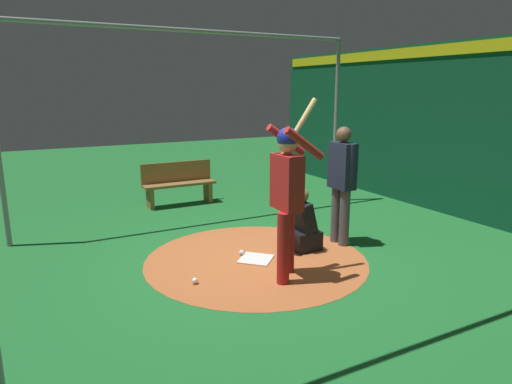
{
  "coord_description": "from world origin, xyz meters",
  "views": [
    {
      "loc": [
        2.72,
        5.14,
        2.29
      ],
      "look_at": [
        0.0,
        0.0,
        0.95
      ],
      "focal_mm": 31.74,
      "sensor_mm": 36.0,
      "label": 1
    }
  ],
  "objects_px": {
    "baseball_0": "(242,252)",
    "bench": "(179,183)",
    "umpire": "(342,179)",
    "batter": "(288,188)",
    "catcher": "(302,226)",
    "home_plate": "(256,259)",
    "baseball_1": "(195,281)"
  },
  "relations": [
    {
      "from": "umpire",
      "to": "baseball_1",
      "type": "distance_m",
      "value": 2.65
    },
    {
      "from": "home_plate",
      "to": "umpire",
      "type": "bearing_deg",
      "value": -179.55
    },
    {
      "from": "batter",
      "to": "baseball_1",
      "type": "bearing_deg",
      "value": -16.96
    },
    {
      "from": "baseball_0",
      "to": "home_plate",
      "type": "bearing_deg",
      "value": 113.29
    },
    {
      "from": "batter",
      "to": "umpire",
      "type": "bearing_deg",
      "value": -152.98
    },
    {
      "from": "batter",
      "to": "baseball_0",
      "type": "distance_m",
      "value": 1.44
    },
    {
      "from": "catcher",
      "to": "baseball_0",
      "type": "xyz_separation_m",
      "value": [
        0.87,
        -0.19,
        -0.31
      ]
    },
    {
      "from": "bench",
      "to": "baseball_1",
      "type": "xyz_separation_m",
      "value": [
        1.06,
        3.77,
        -0.39
      ]
    },
    {
      "from": "home_plate",
      "to": "catcher",
      "type": "relative_size",
      "value": 0.46
    },
    {
      "from": "catcher",
      "to": "umpire",
      "type": "bearing_deg",
      "value": 176.83
    },
    {
      "from": "umpire",
      "to": "bench",
      "type": "xyz_separation_m",
      "value": [
        1.38,
        -3.4,
        -0.55
      ]
    },
    {
      "from": "umpire",
      "to": "baseball_0",
      "type": "relative_size",
      "value": 23.69
    },
    {
      "from": "batter",
      "to": "umpire",
      "type": "height_order",
      "value": "batter"
    },
    {
      "from": "home_plate",
      "to": "catcher",
      "type": "bearing_deg",
      "value": -176.43
    },
    {
      "from": "batter",
      "to": "baseball_0",
      "type": "height_order",
      "value": "batter"
    },
    {
      "from": "batter",
      "to": "baseball_1",
      "type": "xyz_separation_m",
      "value": [
        1.08,
        -0.33,
        -1.09
      ]
    },
    {
      "from": "batter",
      "to": "baseball_0",
      "type": "xyz_separation_m",
      "value": [
        0.16,
        -0.92,
        -1.09
      ]
    },
    {
      "from": "home_plate",
      "to": "bench",
      "type": "xyz_separation_m",
      "value": [
        -0.05,
        -3.41,
        0.42
      ]
    },
    {
      "from": "baseball_0",
      "to": "bench",
      "type": "bearing_deg",
      "value": -92.71
    },
    {
      "from": "home_plate",
      "to": "batter",
      "type": "bearing_deg",
      "value": 95.08
    },
    {
      "from": "catcher",
      "to": "baseball_1",
      "type": "height_order",
      "value": "catcher"
    },
    {
      "from": "home_plate",
      "to": "catcher",
      "type": "xyz_separation_m",
      "value": [
        -0.77,
        -0.05,
        0.34
      ]
    },
    {
      "from": "batter",
      "to": "catcher",
      "type": "xyz_separation_m",
      "value": [
        -0.71,
        -0.73,
        -0.78
      ]
    },
    {
      "from": "umpire",
      "to": "batter",
      "type": "bearing_deg",
      "value": 27.02
    },
    {
      "from": "home_plate",
      "to": "bench",
      "type": "distance_m",
      "value": 3.44
    },
    {
      "from": "batter",
      "to": "baseball_0",
      "type": "relative_size",
      "value": 29.42
    },
    {
      "from": "batter",
      "to": "bench",
      "type": "height_order",
      "value": "batter"
    },
    {
      "from": "umpire",
      "to": "catcher",
      "type": "bearing_deg",
      "value": -3.17
    },
    {
      "from": "umpire",
      "to": "baseball_1",
      "type": "xyz_separation_m",
      "value": [
        2.44,
        0.37,
        -0.95
      ]
    },
    {
      "from": "catcher",
      "to": "baseball_1",
      "type": "xyz_separation_m",
      "value": [
        1.78,
        0.41,
        -0.31
      ]
    },
    {
      "from": "batter",
      "to": "umpire",
      "type": "relative_size",
      "value": 1.24
    },
    {
      "from": "home_plate",
      "to": "bench",
      "type": "bearing_deg",
      "value": -90.81
    }
  ]
}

